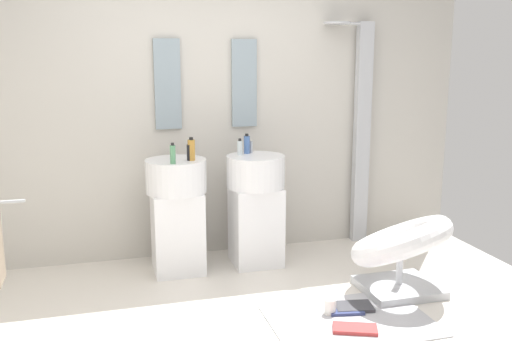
# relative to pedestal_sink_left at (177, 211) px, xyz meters

# --- Properties ---
(ground_plane) EXTENTS (4.80, 3.60, 0.04)m
(ground_plane) POSITION_rel_pedestal_sink_left_xyz_m (0.33, -1.21, -0.53)
(ground_plane) COLOR silver
(rear_partition) EXTENTS (4.80, 0.10, 2.60)m
(rear_partition) POSITION_rel_pedestal_sink_left_xyz_m (0.33, 0.44, 0.79)
(rear_partition) COLOR beige
(rear_partition) RESTS_ON ground_plane
(pedestal_sink_left) EXTENTS (0.49, 0.49, 1.04)m
(pedestal_sink_left) POSITION_rel_pedestal_sink_left_xyz_m (0.00, 0.00, 0.00)
(pedestal_sink_left) COLOR white
(pedestal_sink_left) RESTS_ON ground_plane
(pedestal_sink_right) EXTENTS (0.49, 0.49, 1.04)m
(pedestal_sink_right) POSITION_rel_pedestal_sink_left_xyz_m (0.67, 0.00, 0.00)
(pedestal_sink_right) COLOR white
(pedestal_sink_right) RESTS_ON ground_plane
(vanity_mirror_left) EXTENTS (0.22, 0.03, 0.75)m
(vanity_mirror_left) POSITION_rel_pedestal_sink_left_xyz_m (0.00, 0.37, 1.00)
(vanity_mirror_left) COLOR #8C9EA8
(vanity_mirror_right) EXTENTS (0.22, 0.03, 0.75)m
(vanity_mirror_right) POSITION_rel_pedestal_sink_left_xyz_m (0.67, 0.37, 1.00)
(vanity_mirror_right) COLOR #8C9EA8
(shower_column) EXTENTS (0.49, 0.24, 2.05)m
(shower_column) POSITION_rel_pedestal_sink_left_xyz_m (1.77, 0.32, 0.57)
(shower_column) COLOR #B7BABF
(shower_column) RESTS_ON ground_plane
(lounge_chair) EXTENTS (1.10, 1.10, 0.65)m
(lounge_chair) POSITION_rel_pedestal_sink_left_xyz_m (1.54, -0.87, -0.16)
(lounge_chair) COLOR #B7BABF
(lounge_chair) RESTS_ON ground_plane
(area_rug) EXTENTS (1.08, 0.76, 0.01)m
(area_rug) POSITION_rel_pedestal_sink_left_xyz_m (0.98, -1.23, -0.51)
(area_rug) COLOR #B2B2B7
(area_rug) RESTS_ON ground_plane
(magazine_charcoal) EXTENTS (0.29, 0.22, 0.02)m
(magazine_charcoal) POSITION_rel_pedestal_sink_left_xyz_m (1.08, -1.07, -0.49)
(magazine_charcoal) COLOR #38383D
(magazine_charcoal) RESTS_ON area_rug
(magazine_navy) EXTENTS (0.26, 0.20, 0.02)m
(magazine_navy) POSITION_rel_pedestal_sink_left_xyz_m (1.01, -1.10, -0.49)
(magazine_navy) COLOR navy
(magazine_navy) RESTS_ON area_rug
(magazine_red) EXTENTS (0.32, 0.24, 0.02)m
(magazine_red) POSITION_rel_pedestal_sink_left_xyz_m (0.94, -1.38, -0.49)
(magazine_red) COLOR #B73838
(magazine_red) RESTS_ON area_rug
(coffee_mug) EXTENTS (0.08, 0.08, 0.11)m
(coffee_mug) POSITION_rel_pedestal_sink_left_xyz_m (0.89, -1.10, -0.45)
(coffee_mug) COLOR white
(coffee_mug) RESTS_ON area_rug
(soap_bottle_amber) EXTENTS (0.06, 0.06, 0.18)m
(soap_bottle_amber) POSITION_rel_pedestal_sink_left_xyz_m (0.12, -0.07, 0.51)
(soap_bottle_amber) COLOR #C68C38
(soap_bottle_amber) RESTS_ON pedestal_sink_left
(soap_bottle_blue) EXTENTS (0.05, 0.05, 0.17)m
(soap_bottle_blue) POSITION_rel_pedestal_sink_left_xyz_m (0.62, 0.12, 0.50)
(soap_bottle_blue) COLOR #4C72B7
(soap_bottle_blue) RESTS_ON pedestal_sink_right
(soap_bottle_green) EXTENTS (0.04, 0.04, 0.16)m
(soap_bottle_green) POSITION_rel_pedestal_sink_left_xyz_m (-0.04, -0.17, 0.50)
(soap_bottle_green) COLOR #59996B
(soap_bottle_green) RESTS_ON pedestal_sink_left
(soap_bottle_clear) EXTENTS (0.04, 0.04, 0.14)m
(soap_bottle_clear) POSITION_rel_pedestal_sink_left_xyz_m (0.55, 0.07, 0.49)
(soap_bottle_clear) COLOR silver
(soap_bottle_clear) RESTS_ON pedestal_sink_right
(soap_bottle_black) EXTENTS (0.05, 0.05, 0.15)m
(soap_bottle_black) POSITION_rel_pedestal_sink_left_xyz_m (0.11, -0.07, 0.49)
(soap_bottle_black) COLOR black
(soap_bottle_black) RESTS_ON pedestal_sink_left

